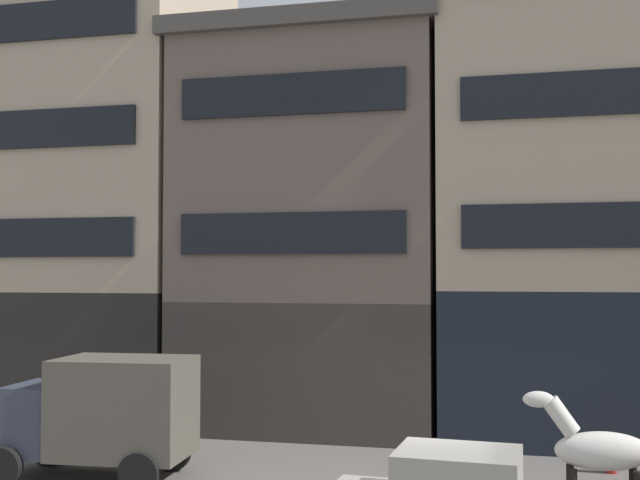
{
  "coord_description": "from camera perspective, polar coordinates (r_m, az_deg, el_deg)",
  "views": [
    {
      "loc": [
        1.55,
        -13.87,
        4.49
      ],
      "look_at": [
        -2.17,
        1.92,
        5.13
      ],
      "focal_mm": 44.56,
      "sensor_mm": 36.0,
      "label": 1
    }
  ],
  "objects": [
    {
      "name": "building_far_left",
      "position": [
        27.39,
        -16.83,
        6.21
      ],
      "size": [
        9.06,
        7.06,
        16.88
      ],
      "color": "black",
      "rests_on": "ground_plane"
    },
    {
      "name": "building_center_left",
      "position": [
        24.11,
        -0.04,
        0.86
      ],
      "size": [
        7.8,
        7.06,
        11.53
      ],
      "color": "#38332D",
      "rests_on": "ground_plane"
    },
    {
      "name": "building_center_right",
      "position": [
        23.69,
        18.65,
        4.23
      ],
      "size": [
        8.45,
        7.06,
        14.16
      ],
      "color": "black",
      "rests_on": "ground_plane"
    },
    {
      "name": "draft_horse",
      "position": [
        15.63,
        19.28,
        -14.02
      ],
      "size": [
        2.35,
        0.73,
        2.3
      ],
      "color": "beige",
      "rests_on": "ground_plane"
    },
    {
      "name": "delivery_truck_near",
      "position": [
        18.22,
        -15.63,
        -11.87
      ],
      "size": [
        4.45,
        2.35,
        2.62
      ],
      "color": "#333847",
      "rests_on": "ground_plane"
    },
    {
      "name": "fire_hydrant_curbside",
      "position": [
        19.42,
        20.16,
        -14.2
      ],
      "size": [
        0.24,
        0.24,
        0.83
      ],
      "color": "maroon",
      "rests_on": "ground_plane"
    }
  ]
}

